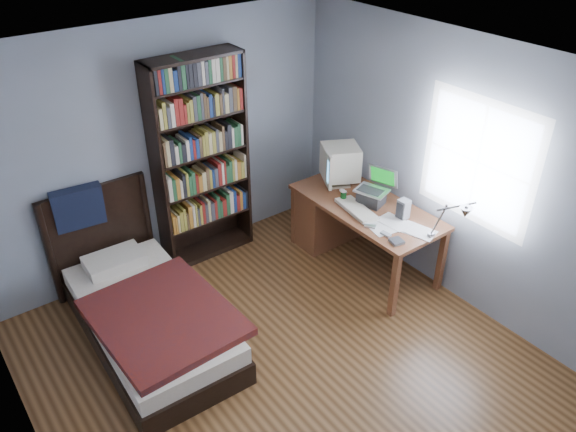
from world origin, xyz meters
The scene contains 14 objects.
room centered at (0.03, 0.00, 1.25)m, with size 4.20×4.24×2.50m.
desk centered at (1.50, 1.19, 0.42)m, with size 0.75×1.60×0.73m.
crt_monitor centered at (1.56, 1.24, 0.98)m, with size 0.52×0.48×0.44m.
laptop centered at (1.57, 0.74, 0.84)m, with size 0.39×0.36×0.37m.
desk_lamp centered at (1.47, -0.35, 1.17)m, with size 0.21×0.47×0.55m.
keyboard centered at (1.35, 0.72, 0.75)m, with size 0.20×0.50×0.03m, color beige.
speaker centered at (1.61, 0.36, 0.83)m, with size 0.10×0.10×0.20m, color gray.
soda_can centered at (1.37, 0.94, 0.79)m, with size 0.06×0.06×0.11m, color #063314.
mouse centered at (1.48, 1.07, 0.75)m, with size 0.06×0.10×0.04m, color silver.
phone_silver centered at (1.25, 0.43, 0.74)m, with size 0.05×0.11×0.02m, color silver.
phone_grey centered at (1.27, 0.25, 0.74)m, with size 0.05×0.10×0.02m, color gray.
external_drive centered at (1.26, 0.10, 0.74)m, with size 0.11×0.11×0.02m, color gray.
bookshelf centered at (0.33, 1.94, 1.08)m, with size 0.97×0.30×2.16m.
bed centered at (-0.76, 1.14, 0.26)m, with size 1.09×2.07×1.16m.
Camera 1 is at (-2.01, -2.63, 3.60)m, focal length 35.00 mm.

